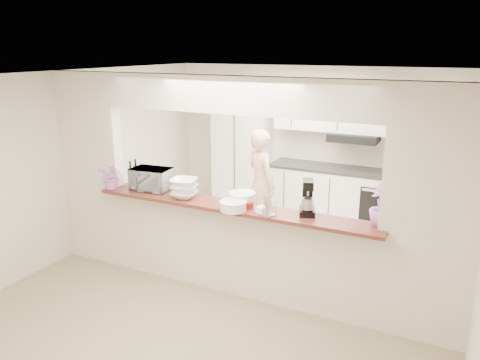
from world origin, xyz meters
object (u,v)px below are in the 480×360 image
Objects in this scene: toaster_oven at (151,179)px; stand_mixer at (307,198)px; refrigerator at (444,187)px; person at (261,185)px.

stand_mixer is at bearing -5.65° from toaster_oven.
toaster_oven is (-3.20, -2.60, 0.37)m from refrigerator.
toaster_oven is 2.00m from stand_mixer.
stand_mixer is 2.07m from person.
person is at bearing -158.02° from refrigerator.
toaster_oven is at bearing -179.66° from stand_mixer.
stand_mixer is (-1.20, -2.59, 0.41)m from refrigerator.
refrigerator reaches higher than toaster_oven.
refrigerator is 2.88m from stand_mixer.
toaster_oven is at bearing -140.91° from refrigerator.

